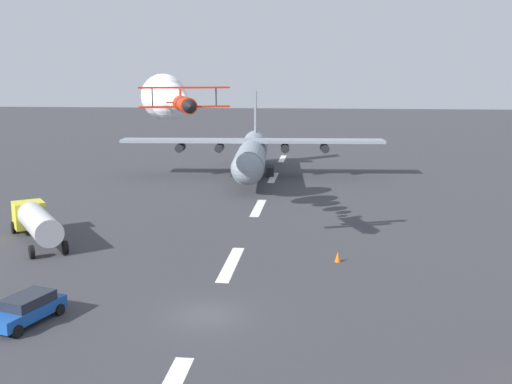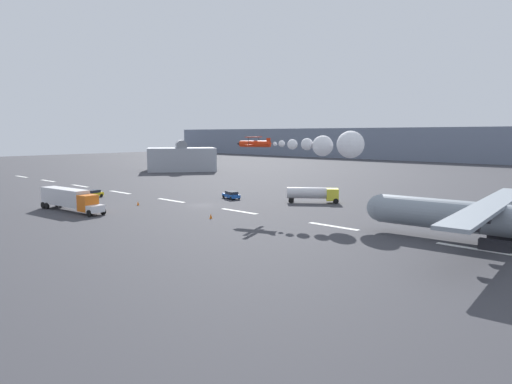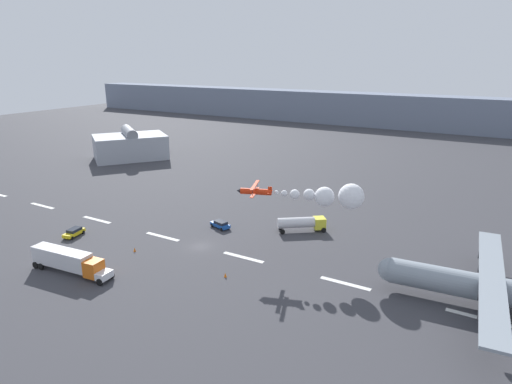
# 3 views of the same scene
# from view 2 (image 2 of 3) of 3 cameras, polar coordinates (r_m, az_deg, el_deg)

# --- Properties ---
(ground_plane) EXTENTS (440.00, 440.00, 0.00)m
(ground_plane) POSITION_cam_2_polar(r_m,az_deg,el_deg) (82.02, -6.78, -1.70)
(ground_plane) COLOR #38383D
(ground_plane) RESTS_ON ground
(runway_stripe_0) EXTENTS (8.00, 0.90, 0.01)m
(runway_stripe_0) POSITION_cam_2_polar(r_m,az_deg,el_deg) (154.02, -27.54, 1.74)
(runway_stripe_0) COLOR white
(runway_stripe_0) RESTS_ON ground
(runway_stripe_1) EXTENTS (8.00, 0.90, 0.01)m
(runway_stripe_1) POSITION_cam_2_polar(r_m,az_deg,el_deg) (136.96, -24.84, 1.29)
(runway_stripe_1) COLOR white
(runway_stripe_1) RESTS_ON ground
(runway_stripe_2) EXTENTS (8.00, 0.90, 0.01)m
(runway_stripe_2) POSITION_cam_2_polar(r_m,az_deg,el_deg) (120.30, -21.38, 0.72)
(runway_stripe_2) COLOR white
(runway_stripe_2) RESTS_ON ground
(runway_stripe_3) EXTENTS (8.00, 0.90, 0.01)m
(runway_stripe_3) POSITION_cam_2_polar(r_m,az_deg,el_deg) (104.24, -16.83, -0.03)
(runway_stripe_3) COLOR white
(runway_stripe_3) RESTS_ON ground
(runway_stripe_4) EXTENTS (8.00, 0.90, 0.01)m
(runway_stripe_4) POSITION_cam_2_polar(r_m,az_deg,el_deg) (89.09, -10.68, -1.06)
(runway_stripe_4) COLOR white
(runway_stripe_4) RESTS_ON ground
(runway_stripe_5) EXTENTS (8.00, 0.90, 0.01)m
(runway_stripe_5) POSITION_cam_2_polar(r_m,az_deg,el_deg) (75.41, -2.16, -2.45)
(runway_stripe_5) COLOR white
(runway_stripe_5) RESTS_ON ground
(runway_stripe_6) EXTENTS (8.00, 0.90, 0.01)m
(runway_stripe_6) POSITION_cam_2_polar(r_m,az_deg,el_deg) (64.14, 9.75, -4.29)
(runway_stripe_6) COLOR white
(runway_stripe_6) RESTS_ON ground
(runway_stripe_7) EXTENTS (8.00, 0.90, 0.01)m
(runway_stripe_7) POSITION_cam_2_polar(r_m,az_deg,el_deg) (56.75, 25.75, -6.45)
(runway_stripe_7) COLOR white
(runway_stripe_7) RESTS_ON ground
(mountain_ridge_distant) EXTENTS (396.00, 16.00, 15.97)m
(mountain_ridge_distant) POSITION_cam_2_polar(r_m,az_deg,el_deg) (225.44, 26.48, 5.35)
(mountain_ridge_distant) COLOR slate
(mountain_ridge_distant) RESTS_ON ground
(cargo_transport_plane) EXTENTS (28.39, 34.74, 10.93)m
(cargo_transport_plane) POSITION_cam_2_polar(r_m,az_deg,el_deg) (58.78, 26.60, -2.81)
(cargo_transport_plane) COLOR gray
(cargo_transport_plane) RESTS_ON ground
(stunt_biplane_red) EXTENTS (20.55, 10.73, 4.27)m
(stunt_biplane_red) POSITION_cam_2_polar(r_m,az_deg,el_deg) (72.31, 9.49, 5.90)
(stunt_biplane_red) COLOR red
(semi_truck_orange) EXTENTS (15.14, 4.22, 3.70)m
(semi_truck_orange) POSITION_cam_2_polar(r_m,az_deg,el_deg) (81.48, -22.52, -0.76)
(semi_truck_orange) COLOR silver
(semi_truck_orange) RESTS_ON ground
(fuel_tanker_truck) EXTENTS (9.10, 7.71, 2.90)m
(fuel_tanker_truck) POSITION_cam_2_polar(r_m,az_deg,el_deg) (85.17, 7.28, -0.19)
(fuel_tanker_truck) COLOR yellow
(fuel_tanker_truck) RESTS_ON ground
(followme_car_yellow) EXTENTS (2.77, 4.80, 1.52)m
(followme_car_yellow) POSITION_cam_2_polar(r_m,az_deg,el_deg) (97.14, -20.02, -0.20)
(followme_car_yellow) COLOR yellow
(followme_car_yellow) RESTS_ON ground
(airport_staff_sedan) EXTENTS (4.78, 3.01, 1.52)m
(airport_staff_sedan) POSITION_cam_2_polar(r_m,az_deg,el_deg) (89.75, -3.15, -0.36)
(airport_staff_sedan) COLOR #194CA5
(airport_staff_sedan) RESTS_ON ground
(hangar_building) EXTENTS (26.07, 27.80, 10.71)m
(hangar_building) POSITION_cam_2_polar(r_m,az_deg,el_deg) (161.66, -9.42, 4.23)
(hangar_building) COLOR #9EA3AD
(hangar_building) RESTS_ON ground
(traffic_cone_near) EXTENTS (0.44, 0.44, 0.75)m
(traffic_cone_near) POSITION_cam_2_polar(r_m,az_deg,el_deg) (84.39, -14.71, -1.38)
(traffic_cone_near) COLOR orange
(traffic_cone_near) RESTS_ON ground
(traffic_cone_far) EXTENTS (0.44, 0.44, 0.75)m
(traffic_cone_far) POSITION_cam_2_polar(r_m,az_deg,el_deg) (69.24, -5.74, -3.05)
(traffic_cone_far) COLOR orange
(traffic_cone_far) RESTS_ON ground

